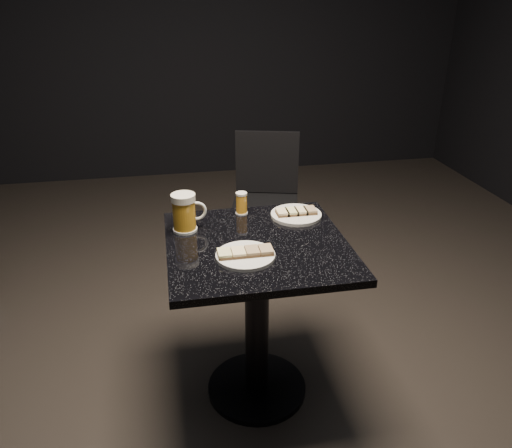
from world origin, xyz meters
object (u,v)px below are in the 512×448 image
object	(u,v)px
beer_mug	(185,212)
plate_large	(245,256)
beer_tumbler	(242,203)
chair	(266,195)
plate_small	(296,215)
table	(257,295)

from	to	relation	value
beer_mug	plate_large	bearing A→B (deg)	-53.48
beer_tumbler	chair	xyz separation A→B (m)	(0.28, 0.80, -0.30)
plate_small	beer_tumbler	bearing A→B (deg)	161.94
plate_large	beer_mug	distance (m)	0.34
plate_large	plate_small	distance (m)	0.42
table	beer_mug	size ratio (longest dim) A/B	4.75
beer_mug	chair	distance (m)	1.11
chair	beer_mug	bearing A→B (deg)	-119.76
chair	table	bearing A→B (deg)	-103.64
plate_small	chair	world-z (taller)	chair
plate_large	beer_mug	world-z (taller)	beer_mug
beer_mug	chair	xyz separation A→B (m)	(0.53, 0.92, -0.33)
chair	plate_small	bearing A→B (deg)	-93.29
plate_large	table	world-z (taller)	plate_large
plate_large	beer_tumbler	bearing A→B (deg)	82.75
plate_large	beer_mug	xyz separation A→B (m)	(-0.20, 0.27, 0.07)
plate_large	beer_mug	size ratio (longest dim) A/B	1.39
plate_small	beer_tumbler	size ratio (longest dim) A/B	2.25
plate_large	plate_small	xyz separation A→B (m)	(0.28, 0.32, 0.00)
plate_small	beer_mug	size ratio (longest dim) A/B	1.39
plate_large	beer_mug	bearing A→B (deg)	126.52
plate_small	table	xyz separation A→B (m)	(-0.21, -0.21, -0.25)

